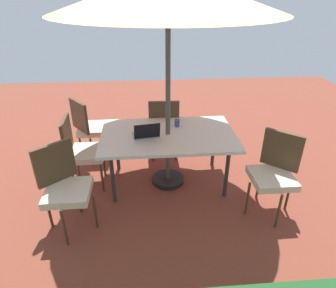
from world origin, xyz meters
TOP-DOWN VIEW (x-y plane):
  - ground_plane at (0.00, 0.00)m, footprint 10.00×10.00m
  - dining_table at (0.00, 0.00)m, footprint 1.71×1.05m
  - chair_northeast at (1.16, 0.74)m, footprint 0.58×0.58m
  - chair_south at (0.01, -0.69)m, footprint 0.46×0.47m
  - chair_southeast at (1.11, -0.74)m, footprint 0.58×0.58m
  - chair_east at (1.12, -0.02)m, footprint 0.47×0.46m
  - chair_northwest at (-1.16, 0.67)m, footprint 0.58×0.59m
  - laptop at (0.28, 0.07)m, footprint 0.35×0.29m
  - cup at (-0.14, -0.21)m, footprint 0.07×0.07m

SIDE VIEW (x-z plane):
  - ground_plane at x=0.00m, z-range -0.02..0.00m
  - chair_northeast at x=1.16m, z-range 0.06..1.04m
  - chair_south at x=0.01m, z-range 0.06..1.04m
  - chair_southeast at x=1.11m, z-range 0.06..1.04m
  - chair_east at x=1.12m, z-range 0.06..1.04m
  - chair_northwest at x=-1.16m, z-range 0.06..1.04m
  - dining_table at x=0.00m, z-range 0.32..1.05m
  - laptop at x=0.28m, z-range 0.68..0.89m
  - cup at x=-0.14m, z-range 0.74..0.84m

